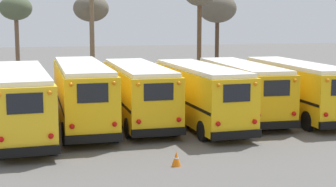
{
  "coord_description": "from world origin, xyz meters",
  "views": [
    {
      "loc": [
        -6.95,
        -26.45,
        5.65
      ],
      "look_at": [
        0.0,
        0.05,
        1.65
      ],
      "focal_mm": 55.0,
      "sensor_mm": 36.0,
      "label": 1
    }
  ],
  "objects_px": {
    "school_bus_0": "(21,100)",
    "school_bus_4": "(241,88)",
    "school_bus_5": "(295,87)",
    "bare_tree_0": "(217,9)",
    "utility_pole": "(92,31)",
    "bare_tree_2": "(91,10)",
    "school_bus_3": "(200,93)",
    "traffic_cone": "(176,159)",
    "school_bus_1": "(82,93)",
    "school_bus_2": "(138,92)",
    "bare_tree_1": "(16,10)"
  },
  "relations": [
    {
      "from": "school_bus_0",
      "to": "school_bus_4",
      "type": "distance_m",
      "value": 12.27
    },
    {
      "from": "school_bus_5",
      "to": "bare_tree_0",
      "type": "distance_m",
      "value": 20.5
    },
    {
      "from": "utility_pole",
      "to": "bare_tree_2",
      "type": "bearing_deg",
      "value": 85.19
    },
    {
      "from": "school_bus_3",
      "to": "bare_tree_0",
      "type": "bearing_deg",
      "value": 67.67
    },
    {
      "from": "traffic_cone",
      "to": "school_bus_1",
      "type": "bearing_deg",
      "value": 108.76
    },
    {
      "from": "school_bus_2",
      "to": "bare_tree_0",
      "type": "relative_size",
      "value": 1.25
    },
    {
      "from": "bare_tree_2",
      "to": "school_bus_5",
      "type": "bearing_deg",
      "value": -52.59
    },
    {
      "from": "school_bus_4",
      "to": "traffic_cone",
      "type": "xyz_separation_m",
      "value": [
        -6.31,
        -8.68,
        -1.41
      ]
    },
    {
      "from": "school_bus_1",
      "to": "bare_tree_0",
      "type": "distance_m",
      "value": 24.75
    },
    {
      "from": "school_bus_1",
      "to": "school_bus_5",
      "type": "height_order",
      "value": "school_bus_1"
    },
    {
      "from": "school_bus_4",
      "to": "bare_tree_1",
      "type": "xyz_separation_m",
      "value": [
        -12.85,
        20.43,
        4.72
      ]
    },
    {
      "from": "school_bus_2",
      "to": "bare_tree_0",
      "type": "xyz_separation_m",
      "value": [
        11.53,
        19.16,
        4.79
      ]
    },
    {
      "from": "school_bus_1",
      "to": "traffic_cone",
      "type": "distance_m",
      "value": 8.87
    },
    {
      "from": "bare_tree_0",
      "to": "bare_tree_2",
      "type": "distance_m",
      "value": 14.16
    },
    {
      "from": "school_bus_4",
      "to": "utility_pole",
      "type": "distance_m",
      "value": 13.28
    },
    {
      "from": "school_bus_2",
      "to": "bare_tree_0",
      "type": "height_order",
      "value": "bare_tree_0"
    },
    {
      "from": "school_bus_3",
      "to": "school_bus_4",
      "type": "bearing_deg",
      "value": 28.26
    },
    {
      "from": "school_bus_1",
      "to": "bare_tree_1",
      "type": "relative_size",
      "value": 1.38
    },
    {
      "from": "school_bus_1",
      "to": "bare_tree_1",
      "type": "distance_m",
      "value": 21.66
    },
    {
      "from": "school_bus_1",
      "to": "bare_tree_2",
      "type": "bearing_deg",
      "value": 81.29
    },
    {
      "from": "school_bus_3",
      "to": "bare_tree_2",
      "type": "distance_m",
      "value": 15.46
    },
    {
      "from": "utility_pole",
      "to": "bare_tree_2",
      "type": "xyz_separation_m",
      "value": [
        0.16,
        1.88,
        1.57
      ]
    },
    {
      "from": "bare_tree_2",
      "to": "school_bus_2",
      "type": "bearing_deg",
      "value": -85.26
    },
    {
      "from": "school_bus_3",
      "to": "school_bus_2",
      "type": "bearing_deg",
      "value": 153.55
    },
    {
      "from": "school_bus_2",
      "to": "school_bus_1",
      "type": "bearing_deg",
      "value": -174.52
    },
    {
      "from": "school_bus_1",
      "to": "school_bus_2",
      "type": "height_order",
      "value": "school_bus_1"
    },
    {
      "from": "school_bus_5",
      "to": "bare_tree_2",
      "type": "bearing_deg",
      "value": 127.41
    },
    {
      "from": "school_bus_3",
      "to": "school_bus_5",
      "type": "relative_size",
      "value": 0.96
    },
    {
      "from": "school_bus_3",
      "to": "bare_tree_0",
      "type": "relative_size",
      "value": 1.21
    },
    {
      "from": "school_bus_5",
      "to": "school_bus_4",
      "type": "bearing_deg",
      "value": 166.39
    },
    {
      "from": "school_bus_0",
      "to": "bare_tree_1",
      "type": "height_order",
      "value": "bare_tree_1"
    },
    {
      "from": "school_bus_4",
      "to": "school_bus_5",
      "type": "bearing_deg",
      "value": -13.61
    },
    {
      "from": "school_bus_3",
      "to": "school_bus_5",
      "type": "xyz_separation_m",
      "value": [
        6.08,
        0.9,
        -0.01
      ]
    },
    {
      "from": "school_bus_2",
      "to": "bare_tree_0",
      "type": "bearing_deg",
      "value": 58.97
    },
    {
      "from": "school_bus_0",
      "to": "school_bus_3",
      "type": "height_order",
      "value": "school_bus_0"
    },
    {
      "from": "school_bus_0",
      "to": "school_bus_5",
      "type": "bearing_deg",
      "value": 3.72
    },
    {
      "from": "school_bus_2",
      "to": "traffic_cone",
      "type": "xyz_separation_m",
      "value": [
        -0.23,
        -8.56,
        -1.44
      ]
    },
    {
      "from": "school_bus_1",
      "to": "utility_pole",
      "type": "distance_m",
      "value": 11.61
    },
    {
      "from": "bare_tree_1",
      "to": "bare_tree_2",
      "type": "distance_m",
      "value": 9.73
    },
    {
      "from": "utility_pole",
      "to": "bare_tree_0",
      "type": "relative_size",
      "value": 1.16
    },
    {
      "from": "school_bus_0",
      "to": "bare_tree_1",
      "type": "relative_size",
      "value": 1.45
    },
    {
      "from": "school_bus_2",
      "to": "school_bus_4",
      "type": "distance_m",
      "value": 6.08
    },
    {
      "from": "school_bus_3",
      "to": "bare_tree_1",
      "type": "height_order",
      "value": "bare_tree_1"
    },
    {
      "from": "school_bus_4",
      "to": "school_bus_5",
      "type": "relative_size",
      "value": 0.99
    },
    {
      "from": "school_bus_4",
      "to": "utility_pole",
      "type": "xyz_separation_m",
      "value": [
        -7.28,
        10.68,
        3.05
      ]
    },
    {
      "from": "school_bus_2",
      "to": "bare_tree_2",
      "type": "relative_size",
      "value": 1.34
    },
    {
      "from": "bare_tree_1",
      "to": "school_bus_3",
      "type": "bearing_deg",
      "value": -66.01
    },
    {
      "from": "school_bus_2",
      "to": "school_bus_3",
      "type": "distance_m",
      "value": 3.39
    },
    {
      "from": "school_bus_0",
      "to": "school_bus_3",
      "type": "distance_m",
      "value": 9.12
    },
    {
      "from": "school_bus_4",
      "to": "school_bus_2",
      "type": "bearing_deg",
      "value": -178.86
    }
  ]
}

